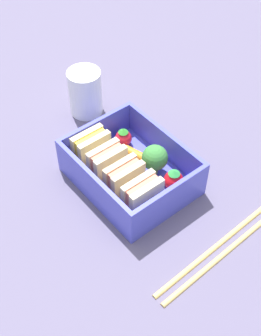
{
  "coord_description": "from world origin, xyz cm",
  "views": [
    {
      "loc": [
        -33.3,
        27.1,
        49.87
      ],
      "look_at": [
        0.0,
        0.0,
        2.7
      ],
      "focal_mm": 50.0,
      "sensor_mm": 36.0,
      "label": 1
    }
  ],
  "objects_px": {
    "sandwich_center": "(107,164)",
    "carrot_stick_far_left": "(138,156)",
    "broccoli_floret": "(155,158)",
    "strawberry_left": "(123,138)",
    "chopstick_pair": "(220,249)",
    "sandwich_left": "(142,197)",
    "strawberry_far_left": "(174,180)",
    "sandwich_center_left": "(124,180)",
    "sandwich_center_right": "(91,149)",
    "drinking_glass": "(85,92)"
  },
  "relations": [
    {
      "from": "strawberry_left",
      "to": "sandwich_center_left",
      "type": "bearing_deg",
      "value": 142.29
    },
    {
      "from": "carrot_stick_far_left",
      "to": "chopstick_pair",
      "type": "relative_size",
      "value": 0.22
    },
    {
      "from": "strawberry_left",
      "to": "carrot_stick_far_left",
      "type": "bearing_deg",
      "value": 177.1
    },
    {
      "from": "strawberry_far_left",
      "to": "chopstick_pair",
      "type": "xyz_separation_m",
      "value": [
        -0.11,
        0.02,
        -0.02
      ]
    },
    {
      "from": "sandwich_center_left",
      "to": "strawberry_left",
      "type": "height_order",
      "value": "sandwich_center_left"
    },
    {
      "from": "strawberry_far_left",
      "to": "chopstick_pair",
      "type": "relative_size",
      "value": 0.16
    },
    {
      "from": "sandwich_left",
      "to": "chopstick_pair",
      "type": "relative_size",
      "value": 0.24
    },
    {
      "from": "carrot_stick_far_left",
      "to": "strawberry_left",
      "type": "bearing_deg",
      "value": -2.9
    },
    {
      "from": "strawberry_far_left",
      "to": "broccoli_floret",
      "type": "bearing_deg",
      "value": 2.44
    },
    {
      "from": "sandwich_left",
      "to": "strawberry_left",
      "type": "height_order",
      "value": "sandwich_left"
    },
    {
      "from": "sandwich_center",
      "to": "broccoli_floret",
      "type": "xyz_separation_m",
      "value": [
        -0.03,
        -0.06,
        0.0
      ]
    },
    {
      "from": "broccoli_floret",
      "to": "chopstick_pair",
      "type": "bearing_deg",
      "value": 173.92
    },
    {
      "from": "drinking_glass",
      "to": "chopstick_pair",
      "type": "bearing_deg",
      "value": 175.42
    },
    {
      "from": "sandwich_center",
      "to": "strawberry_far_left",
      "type": "distance_m",
      "value": 0.09
    },
    {
      "from": "sandwich_center_left",
      "to": "drinking_glass",
      "type": "distance_m",
      "value": 0.19
    },
    {
      "from": "sandwich_left",
      "to": "strawberry_far_left",
      "type": "relative_size",
      "value": 1.55
    },
    {
      "from": "strawberry_far_left",
      "to": "carrot_stick_far_left",
      "type": "distance_m",
      "value": 0.07
    },
    {
      "from": "sandwich_center_left",
      "to": "drinking_glass",
      "type": "height_order",
      "value": "drinking_glass"
    },
    {
      "from": "broccoli_floret",
      "to": "strawberry_left",
      "type": "relative_size",
      "value": 1.51
    },
    {
      "from": "carrot_stick_far_left",
      "to": "drinking_glass",
      "type": "height_order",
      "value": "drinking_glass"
    },
    {
      "from": "sandwich_center_right",
      "to": "carrot_stick_far_left",
      "type": "xyz_separation_m",
      "value": [
        -0.04,
        -0.05,
        -0.02
      ]
    },
    {
      "from": "sandwich_center_left",
      "to": "sandwich_left",
      "type": "bearing_deg",
      "value": 180.0
    },
    {
      "from": "sandwich_left",
      "to": "sandwich_center",
      "type": "relative_size",
      "value": 1.0
    },
    {
      "from": "broccoli_floret",
      "to": "drinking_glass",
      "type": "relative_size",
      "value": 0.62
    },
    {
      "from": "sandwich_left",
      "to": "drinking_glass",
      "type": "distance_m",
      "value": 0.23
    },
    {
      "from": "sandwich_center_left",
      "to": "strawberry_far_left",
      "type": "relative_size",
      "value": 1.55
    },
    {
      "from": "sandwich_center_left",
      "to": "broccoli_floret",
      "type": "height_order",
      "value": "sandwich_center_left"
    },
    {
      "from": "broccoli_floret",
      "to": "chopstick_pair",
      "type": "height_order",
      "value": "broccoli_floret"
    },
    {
      "from": "sandwich_center_right",
      "to": "carrot_stick_far_left",
      "type": "distance_m",
      "value": 0.07
    },
    {
      "from": "broccoli_floret",
      "to": "carrot_stick_far_left",
      "type": "relative_size",
      "value": 1.01
    },
    {
      "from": "carrot_stick_far_left",
      "to": "strawberry_left",
      "type": "distance_m",
      "value": 0.04
    },
    {
      "from": "strawberry_left",
      "to": "chopstick_pair",
      "type": "relative_size",
      "value": 0.15
    },
    {
      "from": "sandwich_left",
      "to": "carrot_stick_far_left",
      "type": "xyz_separation_m",
      "value": [
        0.07,
        -0.05,
        -0.02
      ]
    },
    {
      "from": "chopstick_pair",
      "to": "sandwich_left",
      "type": "bearing_deg",
      "value": 20.89
    },
    {
      "from": "sandwich_center",
      "to": "drinking_glass",
      "type": "relative_size",
      "value": 0.68
    },
    {
      "from": "sandwich_center_right",
      "to": "broccoli_floret",
      "type": "distance_m",
      "value": 0.09
    },
    {
      "from": "carrot_stick_far_left",
      "to": "sandwich_center_right",
      "type": "bearing_deg",
      "value": 55.13
    },
    {
      "from": "sandwich_center_right",
      "to": "strawberry_far_left",
      "type": "xyz_separation_m",
      "value": [
        -0.11,
        -0.06,
        -0.01
      ]
    },
    {
      "from": "drinking_glass",
      "to": "sandwich_center",
      "type": "bearing_deg",
      "value": 155.47
    },
    {
      "from": "sandwich_center",
      "to": "carrot_stick_far_left",
      "type": "height_order",
      "value": "sandwich_center"
    },
    {
      "from": "drinking_glass",
      "to": "sandwich_left",
      "type": "bearing_deg",
      "value": 163.17
    },
    {
      "from": "sandwich_center_right",
      "to": "strawberry_far_left",
      "type": "relative_size",
      "value": 1.55
    },
    {
      "from": "strawberry_left",
      "to": "broccoli_floret",
      "type": "bearing_deg",
      "value": 179.59
    },
    {
      "from": "broccoli_floret",
      "to": "strawberry_left",
      "type": "height_order",
      "value": "broccoli_floret"
    },
    {
      "from": "sandwich_center_left",
      "to": "chopstick_pair",
      "type": "bearing_deg",
      "value": -164.21
    },
    {
      "from": "sandwich_left",
      "to": "sandwich_center",
      "type": "xyz_separation_m",
      "value": [
        0.07,
        0.0,
        0.0
      ]
    },
    {
      "from": "sandwich_center",
      "to": "drinking_glass",
      "type": "distance_m",
      "value": 0.16
    },
    {
      "from": "sandwich_center_left",
      "to": "sandwich_center",
      "type": "distance_m",
      "value": 0.04
    },
    {
      "from": "strawberry_left",
      "to": "drinking_glass",
      "type": "xyz_separation_m",
      "value": [
        0.11,
        -0.01,
        0.01
      ]
    },
    {
      "from": "sandwich_left",
      "to": "drinking_glass",
      "type": "relative_size",
      "value": 0.68
    }
  ]
}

